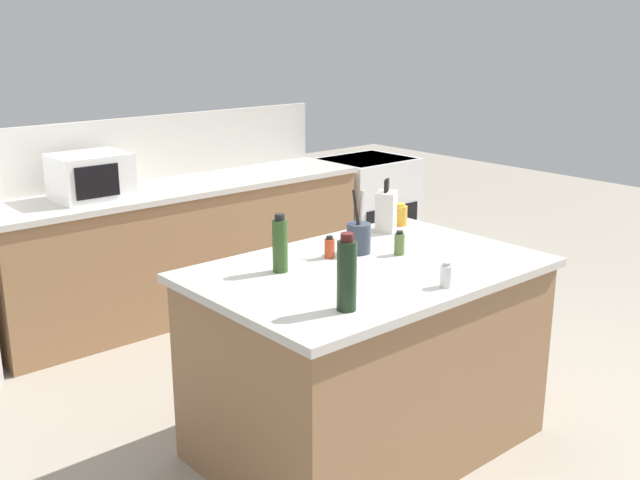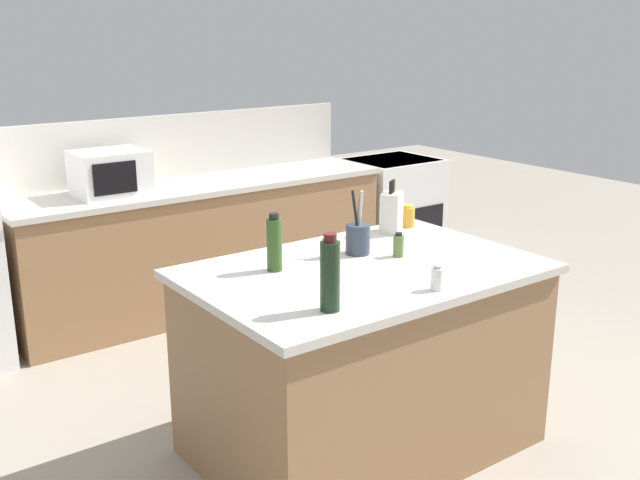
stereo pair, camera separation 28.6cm
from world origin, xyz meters
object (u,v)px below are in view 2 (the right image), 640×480
object	(u,v)px
salt_shaker	(437,279)
olive_oil_bottle	(274,244)
range_oven	(391,211)
honey_jar	(407,217)
spice_jar_oregano	(398,245)
spice_jar_paprika	(327,248)
utensil_crock	(358,238)
wine_bottle	(330,275)
knife_block	(391,212)
microwave	(110,173)

from	to	relation	value
salt_shaker	olive_oil_bottle	xyz separation A→B (m)	(-0.41, 0.63, 0.08)
range_oven	honey_jar	xyz separation A→B (m)	(-1.47, -1.78, 0.53)
salt_shaker	spice_jar_oregano	bearing A→B (deg)	67.20
olive_oil_bottle	spice_jar_paprika	bearing A→B (deg)	1.81
utensil_crock	spice_jar_paprika	xyz separation A→B (m)	(-0.16, 0.03, -0.03)
honey_jar	wine_bottle	distance (m)	1.36
honey_jar	spice_jar_paprika	world-z (taller)	honey_jar
knife_block	honey_jar	size ratio (longest dim) A/B	2.33
wine_bottle	olive_oil_bottle	bearing A→B (deg)	80.06
knife_block	wine_bottle	xyz separation A→B (m)	(-0.96, -0.73, 0.04)
spice_jar_paprika	microwave	bearing A→B (deg)	99.05
salt_shaker	spice_jar_paprika	world-z (taller)	salt_shaker
spice_jar_oregano	olive_oil_bottle	bearing A→B (deg)	163.92
knife_block	honey_jar	bearing A→B (deg)	-20.17
honey_jar	spice_jar_paprika	bearing A→B (deg)	-163.91
microwave	wine_bottle	bearing A→B (deg)	-92.02
range_oven	knife_block	distance (m)	2.50
range_oven	knife_block	size ratio (longest dim) A/B	3.17
salt_shaker	honey_jar	bearing A→B (deg)	54.26
microwave	range_oven	bearing A→B (deg)	-0.00
microwave	olive_oil_bottle	distance (m)	1.99
wine_bottle	honey_jar	bearing A→B (deg)	34.42
spice_jar_oregano	salt_shaker	bearing A→B (deg)	-112.80
range_oven	salt_shaker	world-z (taller)	salt_shaker
olive_oil_bottle	range_oven	bearing A→B (deg)	38.65
spice_jar_paprika	utensil_crock	bearing A→B (deg)	-11.09
microwave	knife_block	world-z (taller)	microwave
spice_jar_oregano	spice_jar_paprika	world-z (taller)	spice_jar_oregano
utensil_crock	salt_shaker	xyz separation A→B (m)	(-0.06, -0.61, -0.03)
spice_jar_oregano	knife_block	bearing A→B (deg)	53.19
salt_shaker	olive_oil_bottle	distance (m)	0.76
range_oven	spice_jar_paprika	xyz separation A→B (m)	(-2.18, -1.98, 0.52)
range_oven	wine_bottle	world-z (taller)	wine_bottle
knife_block	spice_jar_paprika	bearing A→B (deg)	162.44
utensil_crock	wine_bottle	xyz separation A→B (m)	(-0.57, -0.53, 0.07)
range_oven	spice_jar_oregano	size ratio (longest dim) A/B	7.62
knife_block	salt_shaker	world-z (taller)	knife_block
utensil_crock	olive_oil_bottle	world-z (taller)	utensil_crock
utensil_crock	spice_jar_oregano	xyz separation A→B (m)	(0.13, -0.15, -0.03)
wine_bottle	olive_oil_bottle	world-z (taller)	wine_bottle
spice_jar_oregano	salt_shaker	size ratio (longest dim) A/B	1.09
range_oven	olive_oil_bottle	size ratio (longest dim) A/B	3.39
utensil_crock	spice_jar_oregano	bearing A→B (deg)	-48.99
olive_oil_bottle	wine_bottle	bearing A→B (deg)	-99.94
olive_oil_bottle	honey_jar	bearing A→B (deg)	11.91
microwave	knife_block	xyz separation A→B (m)	(0.88, -1.82, -0.03)
utensil_crock	salt_shaker	world-z (taller)	utensil_crock
range_oven	utensil_crock	size ratio (longest dim) A/B	2.87
wine_bottle	utensil_crock	bearing A→B (deg)	42.89
honey_jar	olive_oil_bottle	size ratio (longest dim) A/B	0.46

